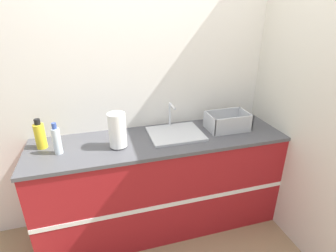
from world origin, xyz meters
TOP-DOWN VIEW (x-y plane):
  - ground_plane at (0.00, 0.00)m, footprint 12.00×12.00m
  - wall_back at (0.00, 0.62)m, footprint 4.56×0.06m
  - wall_right at (1.11, 0.30)m, footprint 0.06×2.59m
  - counter_cabinet at (0.00, 0.30)m, footprint 2.18×0.62m
  - sink at (0.14, 0.33)m, footprint 0.46×0.39m
  - paper_towel_roll at (-0.36, 0.24)m, footprint 0.14×0.14m
  - dish_rack at (0.64, 0.32)m, footprint 0.37×0.25m
  - bottle_clear at (-0.81, 0.26)m, footprint 0.06×0.06m
  - bottle_yellow at (-0.95, 0.40)m, footprint 0.08×0.08m

SIDE VIEW (x-z plane):
  - ground_plane at x=0.00m, z-range 0.00..0.00m
  - counter_cabinet at x=0.00m, z-range 0.00..0.93m
  - sink at x=0.14m, z-range 0.82..1.06m
  - dish_rack at x=0.64m, z-range 0.90..1.06m
  - bottle_yellow at x=-0.95m, z-range 0.91..1.16m
  - bottle_clear at x=-0.81m, z-range 0.91..1.16m
  - paper_towel_roll at x=-0.36m, z-range 0.93..1.21m
  - wall_back at x=0.00m, z-range 0.00..2.60m
  - wall_right at x=1.11m, z-range 0.00..2.60m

